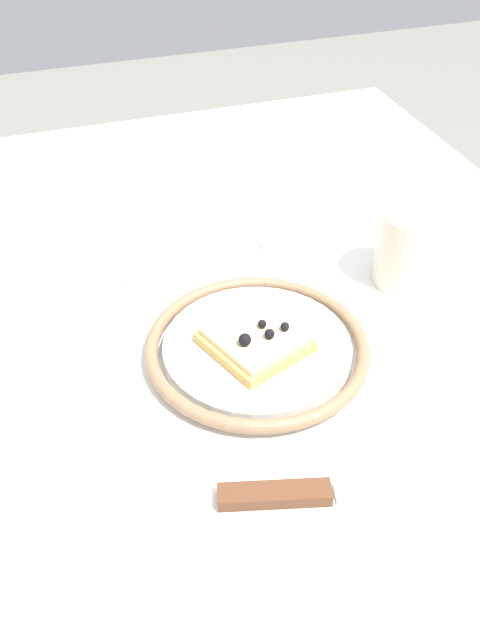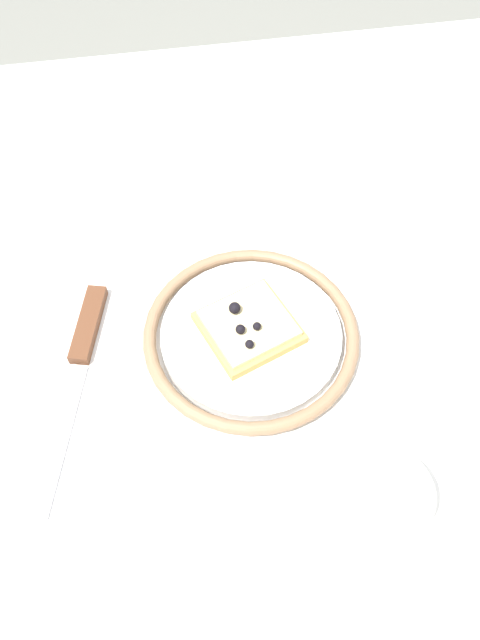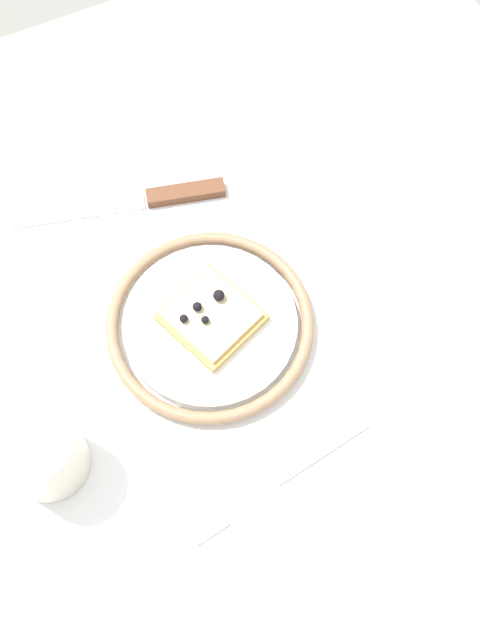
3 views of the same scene
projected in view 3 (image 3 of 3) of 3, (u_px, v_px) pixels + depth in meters
ground_plane at (254, 486)px, 1.44m from camera, size 6.00×6.00×0.00m
dining_table at (264, 377)px, 0.82m from camera, size 1.07×0.94×0.77m
plate at (210, 324)px, 0.74m from camera, size 0.22×0.22×0.02m
pizza_slice_near at (211, 316)px, 0.73m from camera, size 0.11×0.11×0.03m
knife at (155, 199)px, 0.81m from camera, size 0.08×0.24×0.01m
fork at (278, 478)px, 0.68m from camera, size 0.04×0.20×0.00m
cup at (42, 454)px, 0.65m from camera, size 0.08×0.08×0.09m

